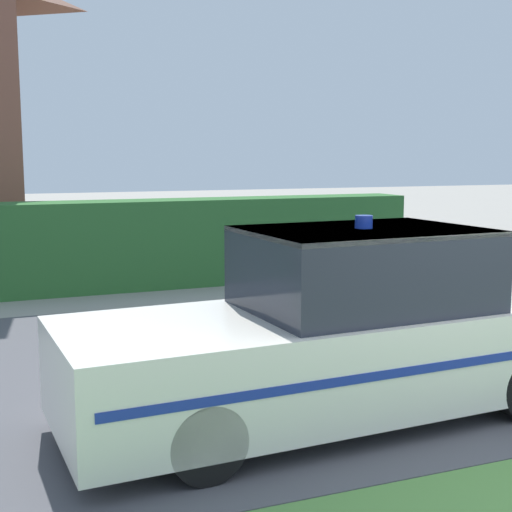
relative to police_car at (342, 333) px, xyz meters
The scene contains 3 objects.
road_strip 2.17m from the police_car, 65.26° to the left, with size 28.00×6.19×0.01m, color #4C4C51.
garden_hedge 6.59m from the police_car, 90.55° to the left, with size 9.44×0.89×1.47m, color #2D662D.
police_car is the anchor object (origin of this frame).
Camera 1 is at (-3.70, -3.24, 2.21)m, focal length 50.00 mm.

